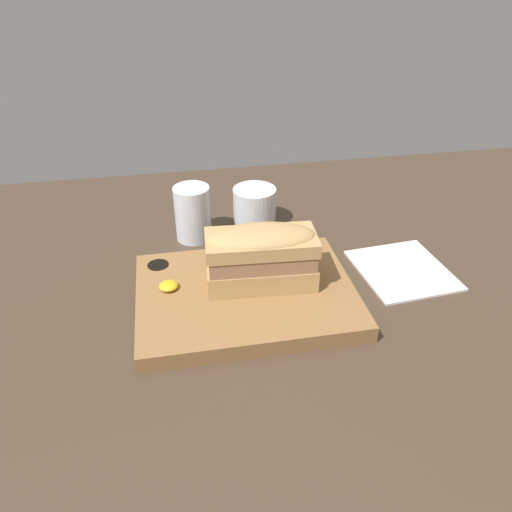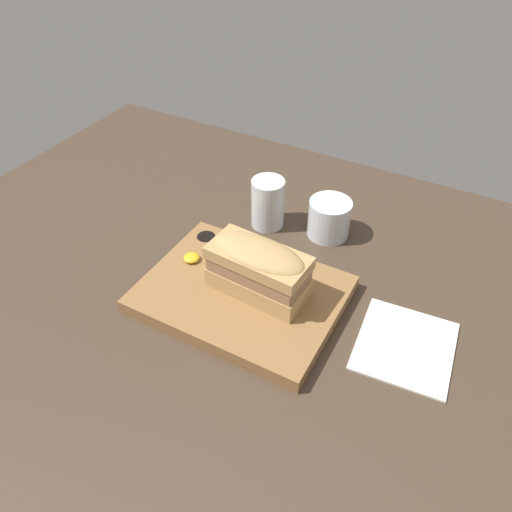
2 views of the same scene
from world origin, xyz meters
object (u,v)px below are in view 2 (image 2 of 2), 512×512
object	(u,v)px
sandwich	(259,267)
wine_glass	(329,220)
water_glass	(268,206)
napkin	(406,344)
serving_board	(241,294)

from	to	relation	value
sandwich	wine_glass	world-z (taller)	sandwich
water_glass	napkin	distance (cm)	38.30
water_glass	wine_glass	distance (cm)	12.46
sandwich	napkin	world-z (taller)	sandwich
napkin	serving_board	bearing A→B (deg)	-172.32
sandwich	napkin	xyz separation A→B (cm)	(24.98, 2.63, -7.63)
sandwich	water_glass	bearing A→B (deg)	113.70
serving_board	sandwich	bearing A→B (deg)	22.19
napkin	sandwich	bearing A→B (deg)	-173.99
sandwich	wine_glass	distance (cm)	23.66
sandwich	water_glass	distance (cm)	22.23
sandwich	napkin	distance (cm)	26.25
serving_board	sandwich	xyz separation A→B (cm)	(2.72, 1.11, 6.52)
sandwich	wine_glass	xyz separation A→B (cm)	(3.24, 23.02, -4.42)
water_glass	wine_glass	xyz separation A→B (cm)	(12.07, 2.90, -1.03)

